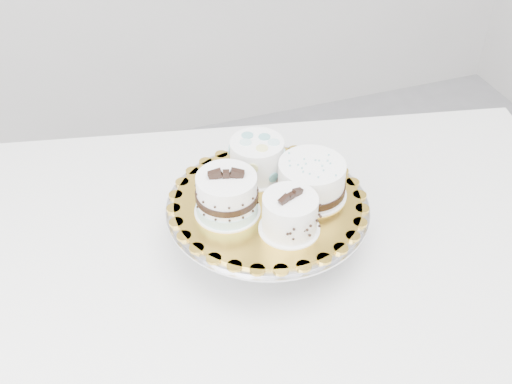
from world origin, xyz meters
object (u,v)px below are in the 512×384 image
object	(u,v)px
table	(277,277)
cake_ribbon	(312,180)
cake_swirl	(290,215)
cake_stand	(268,216)
cake_board	(268,202)
cake_dots	(257,158)
cake_banded	(227,196)

from	to	relation	value
table	cake_ribbon	bearing A→B (deg)	27.36
cake_swirl	cake_ribbon	xyz separation A→B (m)	(0.07, 0.07, -0.00)
cake_stand	cake_board	distance (m)	0.03
cake_board	cake_dots	bearing A→B (deg)	84.58
cake_board	cake_ribbon	xyz separation A→B (m)	(0.08, -0.01, 0.03)
cake_dots	table	bearing A→B (deg)	-95.97
table	cake_stand	world-z (taller)	cake_stand
cake_swirl	cake_dots	size ratio (longest dim) A/B	1.00
cake_swirl	cake_banded	distance (m)	0.12
cake_dots	cake_board	bearing A→B (deg)	-103.38
table	cake_swirl	xyz separation A→B (m)	(-0.00, -0.05, 0.21)
cake_stand	cake_banded	distance (m)	0.10
cake_stand	cake_dots	world-z (taller)	cake_dots
table	cake_banded	world-z (taller)	cake_banded
cake_board	cake_ribbon	bearing A→B (deg)	-5.50
cake_stand	cake_swirl	bearing A→B (deg)	-83.77
cake_stand	cake_banded	world-z (taller)	cake_banded
cake_ribbon	table	bearing A→B (deg)	-143.52
table	cake_stand	xyz separation A→B (m)	(-0.01, 0.03, 0.14)
cake_stand	cake_dots	bearing A→B (deg)	84.58
table	cake_dots	size ratio (longest dim) A/B	11.64
cake_dots	cake_ribbon	size ratio (longest dim) A/B	0.79
cake_banded	cake_dots	xyz separation A→B (m)	(0.08, 0.08, 0.00)
cake_swirl	cake_banded	xyz separation A→B (m)	(-0.09, 0.08, 0.00)
cake_board	cake_dots	xyz separation A→B (m)	(0.01, 0.08, 0.04)
cake_stand	cake_board	world-z (taller)	cake_board
table	cake_board	size ratio (longest dim) A/B	4.21
cake_board	cake_ribbon	world-z (taller)	cake_ribbon
cake_banded	cake_ribbon	world-z (taller)	cake_banded
cake_banded	cake_swirl	bearing A→B (deg)	-26.91
table	cake_banded	distance (m)	0.23
table	cake_board	distance (m)	0.18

